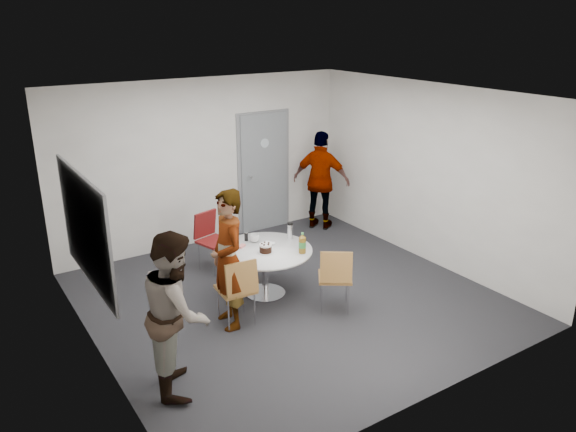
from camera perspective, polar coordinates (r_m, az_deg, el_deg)
floor at (r=7.63m, az=0.12°, el=-8.35°), size 5.00×5.00×0.00m
ceiling at (r=6.80m, az=0.14°, el=12.19°), size 5.00×5.00×0.00m
wall_back at (r=9.21m, az=-8.47°, el=5.40°), size 5.00×0.00×5.00m
wall_left at (r=6.18m, az=-19.67°, el=-2.74°), size 0.00×5.00×5.00m
wall_right at (r=8.67m, az=14.12°, el=4.12°), size 0.00×5.00×5.00m
wall_front at (r=5.34m, az=15.10°, el=-5.80°), size 5.00×0.00×5.00m
door at (r=9.77m, az=-2.48°, el=4.45°), size 1.02×0.17×2.12m
whiteboard at (r=6.33m, az=-19.89°, el=-1.25°), size 0.04×1.90×1.25m
table at (r=7.51m, az=-2.19°, el=-3.97°), size 1.27×1.27×0.94m
chair_near_left at (r=6.79m, az=-5.06°, el=-7.06°), size 0.45×0.49×0.88m
chair_near_right at (r=7.10m, az=4.85°, el=-5.90°), size 0.59×0.60×0.87m
chair_far at (r=8.38m, az=-7.90°, el=-1.89°), size 0.52×0.55×0.88m
person_main at (r=6.70m, az=-6.11°, el=-4.44°), size 0.49×0.68×1.72m
person_left at (r=5.70m, az=-11.25°, el=-9.52°), size 0.89×0.99×1.68m
person_right at (r=9.84m, az=3.40°, el=3.60°), size 0.94×1.07×1.74m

